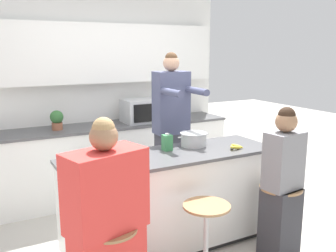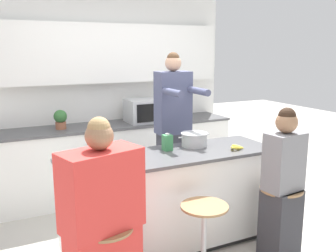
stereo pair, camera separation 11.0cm
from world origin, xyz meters
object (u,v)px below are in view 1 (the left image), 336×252
Objects in this scene: coffee_cup_near at (88,167)px; potted_plant at (57,119)px; juice_carton at (167,142)px; kitchen_island at (171,200)px; bar_stool_center at (206,237)px; person_wrapped_blanket at (107,226)px; microwave at (141,111)px; bar_stool_rightmost at (279,216)px; person_seated_near at (282,188)px; person_cooking at (171,137)px; fruit_bowl at (134,157)px; cooking_pot at (194,139)px; banana_bunch at (235,147)px.

potted_plant is at bearing 85.64° from coffee_cup_near.
coffee_cup_near is at bearing -161.64° from juice_carton.
juice_carton reaches higher than kitchen_island.
bar_stool_center is at bearing -90.00° from kitchen_island.
person_wrapped_blanket is 3.01× the size of microwave.
bar_stool_center is at bearing -179.11° from bar_stool_rightmost.
bar_stool_center is 0.46× the size of person_seated_near.
person_cooking reaches higher than juice_carton.
microwave is at bearing 63.38° from fruit_bowl.
cooking_pot is at bearing 23.58° from kitchen_island.
person_seated_near is (0.81, -0.61, 0.18)m from kitchen_island.
person_seated_near is at bearing -57.96° from cooking_pot.
cooking_pot is 1.64× the size of fruit_bowl.
kitchen_island is at bearing 144.95° from bar_stool_rightmost.
bar_stool_center is 0.85m from person_seated_near.
person_wrapped_blanket is 2.19m from potted_plant.
person_seated_near is 1.37m from fruit_bowl.
cooking_pot is at bearing 17.25° from person_wrapped_blanket.
bar_stool_center is at bearing -27.07° from coffee_cup_near.
cooking_pot is at bearing 65.69° from bar_stool_center.
kitchen_island is 1.12× the size of person_cooking.
potted_plant is at bearing 128.03° from banana_bunch.
person_cooking is 0.46m from cooking_pot.
fruit_bowl is 0.47m from juice_carton.
cooking_pot is at bearing 4.49° from juice_carton.
juice_carton reaches higher than bar_stool_rightmost.
person_seated_near is 2.66m from potted_plant.
person_seated_near reaches higher than bar_stool_center.
potted_plant is at bearing 139.31° from person_cooking.
kitchen_island is at bearing -99.44° from juice_carton.
cooking_pot is (0.33, 0.74, 0.63)m from bar_stool_center.
microwave is (-0.43, 2.12, 0.44)m from person_seated_near.
person_cooking is 3.86× the size of microwave.
potted_plant is at bearing 118.96° from person_seated_near.
banana_bunch reaches higher than bar_stool_rightmost.
person_wrapped_blanket is at bearing -178.77° from bar_stool_center.
coffee_cup_near is 1.71m from potted_plant.
kitchen_island is 12.58× the size of banana_bunch.
person_wrapped_blanket is 1.56m from banana_bunch.
person_seated_near reaches higher than juice_carton.
coffee_cup_near is (-1.66, 0.42, 0.61)m from bar_stool_rightmost.
fruit_bowl is (-1.21, 0.55, 0.32)m from person_seated_near.
microwave is (-0.24, 1.66, 0.13)m from banana_bunch.
potted_plant is (-0.71, 2.13, 0.70)m from bar_stool_center.
person_cooking reaches higher than bar_stool_center.
fruit_bowl is at bearing 13.13° from coffee_cup_near.
kitchen_island is 0.82m from person_cooking.
potted_plant is (0.13, 1.70, 0.08)m from coffee_cup_near.
person_seated_near is 13.09× the size of coffee_cup_near.
fruit_bowl is (-0.41, 0.53, 0.60)m from bar_stool_center.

